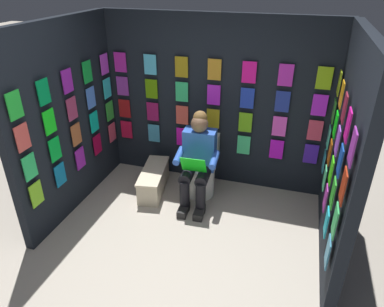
{
  "coord_description": "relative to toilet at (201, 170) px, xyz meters",
  "views": [
    {
      "loc": [
        -1.02,
        2.26,
        2.7
      ],
      "look_at": [
        0.02,
        -1.1,
        0.85
      ],
      "focal_mm": 33.14,
      "sensor_mm": 36.0,
      "label": 1
    }
  ],
  "objects": [
    {
      "name": "display_wall_left",
      "position": [
        -1.58,
        0.65,
        0.8
      ],
      "size": [
        0.14,
        1.99,
        2.25
      ],
      "color": "black",
      "rests_on": "ground"
    },
    {
      "name": "toilet",
      "position": [
        0.0,
        0.0,
        0.0
      ],
      "size": [
        0.41,
        0.56,
        0.77
      ],
      "rotation": [
        0.0,
        0.0,
        0.06
      ],
      "color": "white",
      "rests_on": "ground"
    },
    {
      "name": "display_wall_back",
      "position": [
        -0.06,
        -0.4,
        0.8
      ],
      "size": [
        3.04,
        0.14,
        2.25
      ],
      "color": "black",
      "rests_on": "ground"
    },
    {
      "name": "ground_plane",
      "position": [
        -0.06,
        1.64,
        -0.33
      ],
      "size": [
        30.0,
        30.0,
        0.0
      ],
      "primitive_type": "plane",
      "color": "#B2A899"
    },
    {
      "name": "display_wall_right",
      "position": [
        1.46,
        0.65,
        0.8
      ],
      "size": [
        0.14,
        1.99,
        2.25
      ],
      "color": "black",
      "rests_on": "ground"
    },
    {
      "name": "comic_longbox_near",
      "position": [
        0.61,
        0.19,
        -0.16
      ],
      "size": [
        0.42,
        0.84,
        0.32
      ],
      "rotation": [
        0.0,
        0.0,
        0.17
      ],
      "color": "beige",
      "rests_on": "ground"
    },
    {
      "name": "person_reading",
      "position": [
        -0.01,
        0.23,
        0.27
      ],
      "size": [
        0.54,
        0.7,
        1.19
      ],
      "rotation": [
        0.0,
        0.0,
        0.06
      ],
      "color": "blue",
      "rests_on": "ground"
    }
  ]
}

